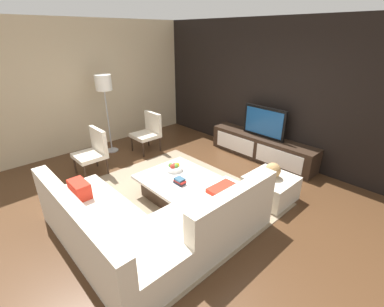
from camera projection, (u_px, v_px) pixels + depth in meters
The scene contains 15 objects.
ground_plane at pixel (176, 201), 4.41m from camera, with size 14.00×14.00×0.00m, color #4C301C.
feature_wall_back at pixel (276, 92), 5.52m from camera, with size 6.40×0.12×2.80m, color black.
side_wall_left at pixel (90, 86), 6.09m from camera, with size 0.12×5.20×2.80m, color #C6B28E.
area_rug at pixel (172, 198), 4.47m from camera, with size 3.00×2.67×0.01m, color gray.
media_console at pixel (261, 148), 5.80m from camera, with size 2.37×0.48×0.50m.
television at pixel (264, 122), 5.57m from camera, with size 0.96×0.06×0.64m.
sectional_couch at pixel (149, 224), 3.42m from camera, with size 2.31×2.34×0.83m.
coffee_table at pixel (177, 186), 4.46m from camera, with size 1.05×1.06×0.38m.
accent_chair_near at pixel (94, 149), 5.12m from camera, with size 0.55×0.52×0.87m.
floor_lamp at pixel (104, 87), 5.67m from camera, with size 0.34×0.34×1.71m.
ottoman at pixel (270, 188), 4.39m from camera, with size 0.70×0.70×0.40m, color beige.
fruit_bowl at pixel (174, 168), 4.54m from camera, with size 0.28×0.28×0.13m.
accent_chair_far at pixel (149, 130), 6.13m from camera, with size 0.54×0.54×0.87m.
decorative_ball at pixel (273, 170), 4.26m from camera, with size 0.25×0.25×0.25m, color #AD8451.
book_stack at pixel (180, 181), 4.14m from camera, with size 0.19×0.12×0.09m.
Camera 1 is at (2.88, -2.35, 2.51)m, focal length 25.29 mm.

